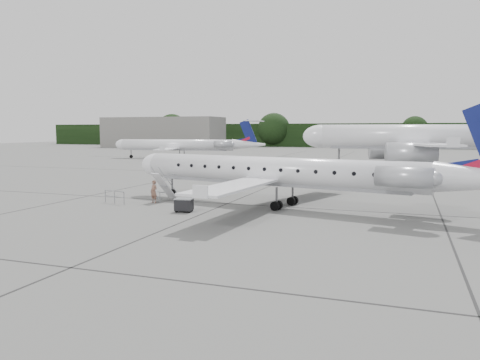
% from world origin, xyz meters
% --- Properties ---
extents(ground, '(320.00, 320.00, 0.00)m').
position_xyz_m(ground, '(0.00, 0.00, 0.00)').
color(ground, '#61615F').
rests_on(ground, ground).
extents(treeline, '(260.00, 4.00, 8.00)m').
position_xyz_m(treeline, '(0.00, 130.00, 4.00)').
color(treeline, black).
rests_on(treeline, ground).
extents(terminal_building, '(40.00, 14.00, 10.00)m').
position_xyz_m(terminal_building, '(-70.00, 110.00, 5.00)').
color(terminal_building, slate).
rests_on(terminal_building, ground).
extents(main_regional_jet, '(33.21, 26.85, 7.55)m').
position_xyz_m(main_regional_jet, '(-2.33, 4.70, 3.78)').
color(main_regional_jet, white).
rests_on(main_regional_jet, ground).
extents(airstair, '(1.30, 2.37, 2.37)m').
position_xyz_m(airstair, '(-11.49, 4.37, 1.18)').
color(airstair, white).
rests_on(airstair, ground).
extents(passenger, '(0.76, 0.61, 1.83)m').
position_xyz_m(passenger, '(-11.75, 3.13, 0.91)').
color(passenger, brown).
rests_on(passenger, ground).
extents(safety_railing, '(2.15, 0.63, 1.00)m').
position_xyz_m(safety_railing, '(-14.58, 1.83, 0.50)').
color(safety_railing, gray).
rests_on(safety_railing, ground).
extents(baggage_cart, '(1.33, 1.14, 1.03)m').
position_xyz_m(baggage_cart, '(-7.63, 0.21, 0.52)').
color(baggage_cart, black).
rests_on(baggage_cart, ground).
extents(bg_narrowbody, '(42.23, 34.51, 13.31)m').
position_xyz_m(bg_narrowbody, '(8.45, 48.61, 6.66)').
color(bg_narrowbody, white).
rests_on(bg_narrowbody, ground).
extents(bg_regional_left, '(32.39, 25.29, 7.80)m').
position_xyz_m(bg_regional_left, '(-36.73, 55.49, 3.90)').
color(bg_regional_left, white).
rests_on(bg_regional_left, ground).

